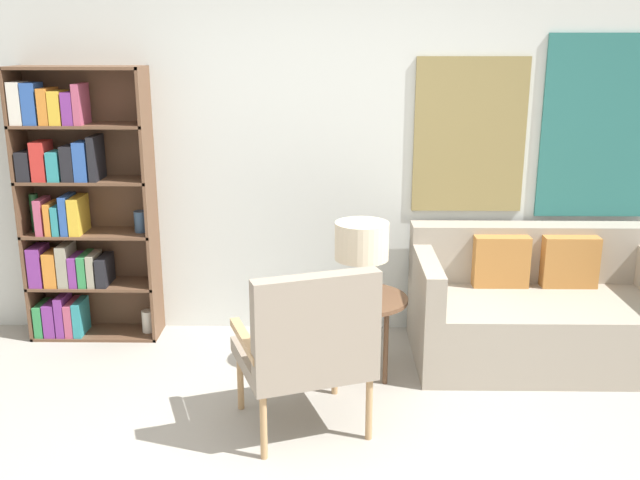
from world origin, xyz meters
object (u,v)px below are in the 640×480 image
(side_table, at_px, (362,305))
(table_lamp, at_px, (362,249))
(bookshelf, at_px, (74,210))
(couch, at_px, (538,310))
(armchair, at_px, (309,342))

(side_table, distance_m, table_lamp, 0.34)
(bookshelf, distance_m, couch, 3.13)
(couch, bearing_deg, table_lamp, -164.95)
(armchair, relative_size, table_lamp, 2.04)
(bookshelf, bearing_deg, armchair, -38.77)
(armchair, bearing_deg, table_lamp, 67.17)
(couch, height_order, table_lamp, table_lamp)
(couch, bearing_deg, side_table, -163.49)
(armchair, relative_size, side_table, 1.69)
(couch, height_order, side_table, couch)
(armchair, xyz_separation_m, table_lamp, (0.29, 0.69, 0.29))
(armchair, xyz_separation_m, couch, (1.46, 1.01, -0.21))
(armchair, relative_size, couch, 0.58)
(couch, distance_m, side_table, 1.22)
(bookshelf, bearing_deg, side_table, -18.23)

